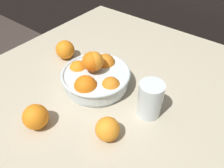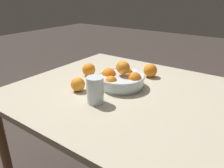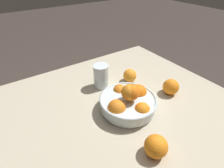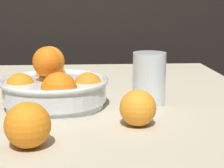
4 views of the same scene
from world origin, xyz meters
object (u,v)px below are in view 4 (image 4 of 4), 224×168
Objects in this scene: fruit_bowl at (54,87)px; juice_glass at (149,81)px; orange_loose_front at (138,108)px; orange_loose_aside at (28,125)px.

fruit_bowl is 2.01× the size of juice_glass.
juice_glass is at bearing 1.28° from fruit_bowl.
juice_glass is at bearing 73.02° from orange_loose_front.
fruit_bowl reaches higher than orange_loose_aside.
fruit_bowl is at bearing 84.67° from orange_loose_aside.
fruit_bowl is 0.23m from juice_glass.
fruit_bowl is 0.26m from orange_loose_aside.
orange_loose_front is at bearing -40.43° from fruit_bowl.
orange_loose_aside is (-0.02, -0.26, -0.01)m from fruit_bowl.
juice_glass is at bearing 45.96° from orange_loose_aside.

